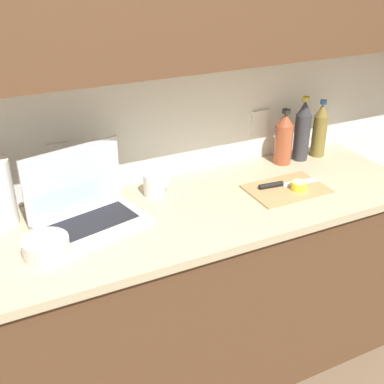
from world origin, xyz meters
TOP-DOWN VIEW (x-y plane):
  - ground_plane at (0.00, 0.00)m, footprint 12.00×12.00m
  - wall_back at (0.00, 0.24)m, footprint 5.20×0.38m
  - counter_unit at (-0.02, 0.00)m, footprint 2.26×0.63m
  - laptop at (-0.26, 0.09)m, footprint 0.44×0.34m
  - cutting_board at (0.57, -0.03)m, footprint 0.33×0.22m
  - knife at (0.55, -0.00)m, footprint 0.28×0.06m
  - lemon_half_cut at (0.61, -0.07)m, footprint 0.07×0.07m
  - bottle_green_soda at (0.72, 0.21)m, footprint 0.08×0.08m
  - bottle_oil_tall at (0.83, 0.21)m, footprint 0.07×0.07m
  - bottle_water_clear at (0.93, 0.21)m, footprint 0.07×0.07m
  - measuring_cup at (0.05, 0.17)m, footprint 0.11×0.09m
  - bowl_white at (-0.44, -0.07)m, footprint 0.16×0.16m

SIDE VIEW (x-z plane):
  - ground_plane at x=0.00m, z-range 0.00..0.00m
  - counter_unit at x=-0.02m, z-range 0.01..0.90m
  - cutting_board at x=0.57m, z-range 0.89..0.90m
  - knife at x=0.55m, z-range 0.90..0.92m
  - lemon_half_cut at x=0.61m, z-range 0.90..0.93m
  - bowl_white at x=-0.44m, z-range 0.89..0.95m
  - measuring_cup at x=0.05m, z-range 0.89..0.98m
  - laptop at x=-0.26m, z-range 0.82..1.09m
  - bottle_green_soda at x=0.72m, z-range 0.88..1.14m
  - bottle_water_clear at x=0.93m, z-range 0.88..1.16m
  - bottle_oil_tall at x=0.83m, z-range 0.88..1.19m
  - wall_back at x=0.00m, z-range 0.26..2.86m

